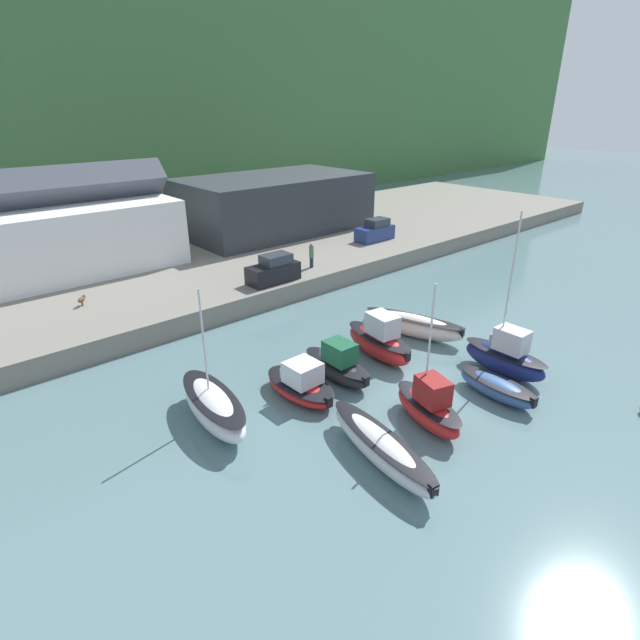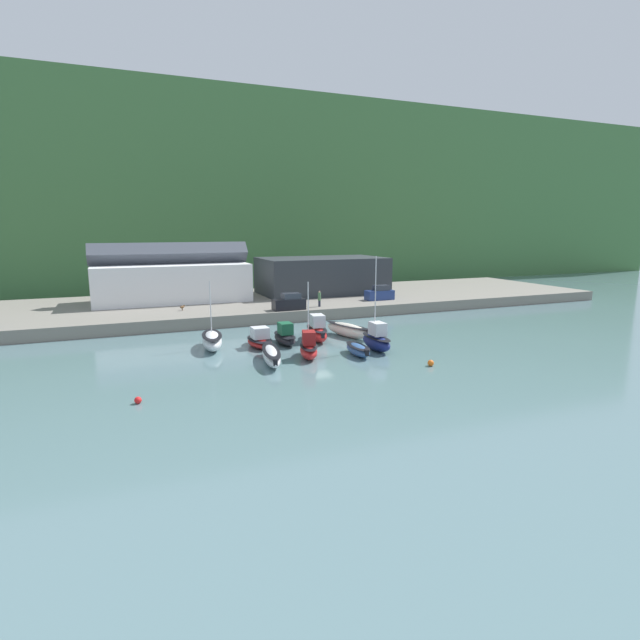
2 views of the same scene
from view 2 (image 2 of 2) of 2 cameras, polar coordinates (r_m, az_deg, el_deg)
ground_plane at (r=49.76m, az=-0.14°, el=-3.53°), size 320.00×320.00×0.00m
hillside_backdrop at (r=129.90m, az=-14.76°, el=13.32°), size 240.00×64.32×38.28m
quay_promenade at (r=75.34m, az=-8.15°, el=1.78°), size 111.87×25.66×1.51m
harbor_clubhouse at (r=75.32m, az=-16.55°, el=4.38°), size 21.89×9.44×8.48m
yacht_club_building at (r=81.38m, az=0.22°, el=5.12°), size 19.75×11.20×5.77m
moored_boat_0 at (r=51.45m, az=-12.23°, el=-2.28°), size 2.84×6.44×6.85m
moored_boat_1 at (r=51.55m, az=-6.91°, el=-2.27°), size 2.34×4.78×2.09m
moored_boat_2 at (r=52.42m, az=-4.03°, el=-1.89°), size 1.88×4.99×2.34m
moored_boat_3 at (r=53.82m, az=-0.36°, el=-1.27°), size 2.59×5.66×2.92m
moored_boat_4 at (r=55.87m, az=3.22°, el=-1.13°), size 3.48×7.12×1.53m
moored_boat_5 at (r=45.41m, az=-5.60°, el=-4.04°), size 2.81×7.18×1.33m
moored_boat_6 at (r=46.89m, az=-1.30°, el=-3.20°), size 2.86×4.86×7.16m
moored_boat_7 at (r=48.01m, az=4.36°, el=-3.38°), size 1.88×4.63×1.07m
moored_boat_8 at (r=50.00m, az=6.46°, el=-2.25°), size 1.81×5.10×9.36m
parked_car_0 at (r=74.56m, az=6.85°, el=3.02°), size 4.20×1.81×2.16m
parked_car_1 at (r=65.11m, az=-3.52°, el=1.99°), size 4.21×1.83×2.16m
person_on_quay at (r=67.46m, az=-0.07°, el=2.46°), size 0.40×0.40×2.14m
dog_on_quay at (r=66.85m, az=-15.46°, el=1.45°), size 0.79×0.77×0.68m
mooring_buoy_0 at (r=37.40m, az=-20.09°, el=-8.60°), size 0.50×0.50×0.50m
mooring_buoy_1 at (r=45.35m, az=12.54°, el=-4.83°), size 0.56×0.56×0.56m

